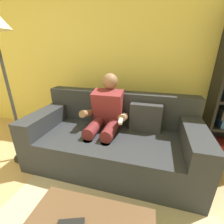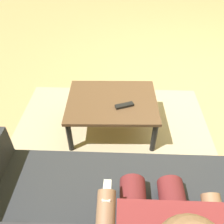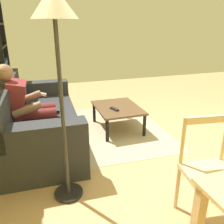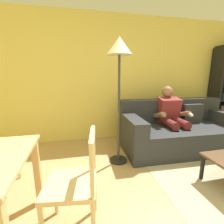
{
  "view_description": "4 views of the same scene",
  "coord_description": "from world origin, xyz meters",
  "views": [
    {
      "loc": [
        1.54,
        0.2,
        1.42
      ],
      "look_at": [
        1.13,
        1.86,
        0.74
      ],
      "focal_mm": 24.72,
      "sensor_mm": 36.0,
      "label": 1
    },
    {
      "loc": [
        1.22,
        2.43,
        1.73
      ],
      "look_at": [
        1.24,
        0.68,
        0.22
      ],
      "focal_mm": 37.64,
      "sensor_mm": 36.0,
      "label": 2
    },
    {
      "loc": [
        -2.05,
        1.85,
        1.6
      ],
      "look_at": [
        -0.29,
        1.27,
        0.9
      ],
      "focal_mm": 37.96,
      "sensor_mm": 36.0,
      "label": 3
    },
    {
      "loc": [
        -0.72,
        -0.65,
        1.34
      ],
      "look_at": [
        -0.29,
        1.27,
        0.9
      ],
      "focal_mm": 26.13,
      "sensor_mm": 36.0,
      "label": 4
    }
  ],
  "objects": [
    {
      "name": "wall_back",
      "position": [
        0.0,
        2.78,
        1.27
      ],
      "size": [
        7.03,
        0.12,
        2.53
      ],
      "primitive_type": "cube",
      "color": "#DBC660",
      "rests_on": "ground_plane"
    },
    {
      "name": "couch",
      "position": [
        1.14,
        1.93,
        0.32
      ],
      "size": [
        2.13,
        1.05,
        0.89
      ],
      "color": "#282B30",
      "rests_on": "ground_plane"
    },
    {
      "name": "person_lounging",
      "position": [
        1.01,
        1.99,
        0.6
      ],
      "size": [
        0.6,
        0.87,
        1.14
      ],
      "color": "maroon",
      "rests_on": "ground_plane"
    },
    {
      "name": "dining_chair_facing_couch",
      "position": [
        -0.77,
        0.59,
        0.45
      ],
      "size": [
        0.47,
        0.47,
        0.9
      ],
      "color": "#D1B27F",
      "rests_on": "ground_plane"
    },
    {
      "name": "floor_lamp",
      "position": [
        -0.1,
        1.66,
        1.58
      ],
      "size": [
        0.36,
        0.36,
        1.87
      ],
      "color": "black",
      "rests_on": "ground_plane"
    }
  ]
}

